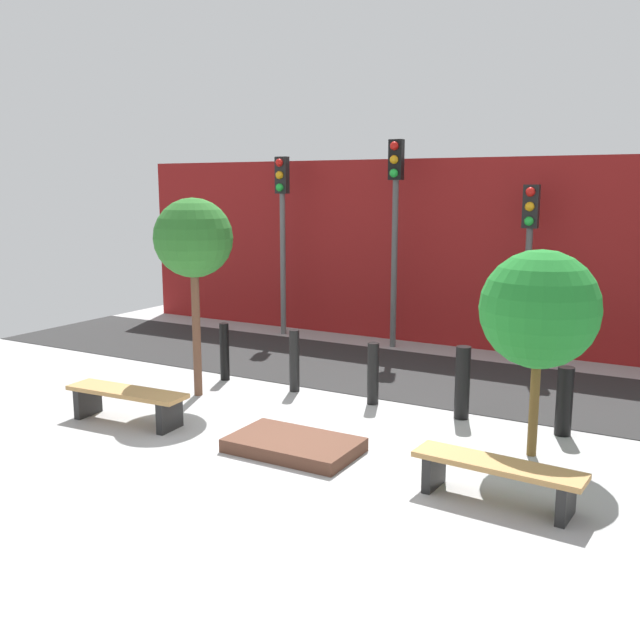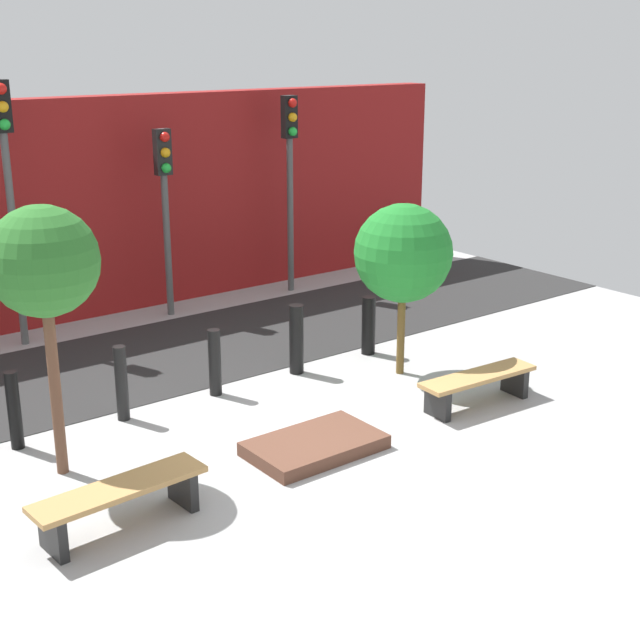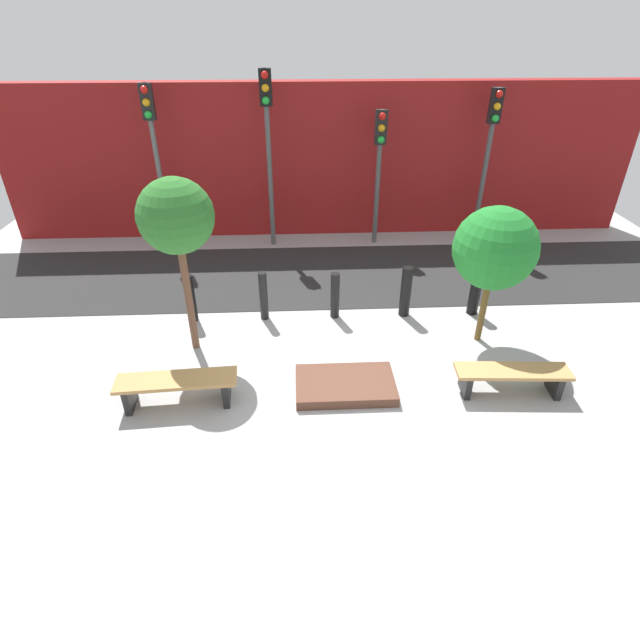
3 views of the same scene
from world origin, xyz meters
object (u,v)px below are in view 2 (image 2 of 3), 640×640
object	(u,v)px
tree_behind_left_bench	(43,264)
bollard_left	(121,383)
bollard_far_left	(14,410)
bollard_right	(296,339)
bench_right	(478,383)
planter_bed	(315,445)
bollard_center	(215,362)
bench_left	(120,498)
traffic_light_east	(290,159)
traffic_light_mid_west	(7,168)
bollard_far_right	(369,325)
tree_behind_right_bench	(403,254)
traffic_light_mid_east	(165,188)

from	to	relation	value
tree_behind_left_bench	bollard_left	bearing A→B (deg)	37.90
bollard_far_left	bollard_left	world-z (taller)	bollard_left
bollard_right	bench_right	bearing A→B (deg)	-64.01
planter_bed	bollard_center	bearing A→B (deg)	90.00
bench_left	tree_behind_left_bench	world-z (taller)	tree_behind_left_bench
bench_left	planter_bed	world-z (taller)	bench_left
planter_bed	bollard_center	xyz separation A→B (m)	(0.00, 2.28, 0.39)
bench_right	traffic_light_east	world-z (taller)	traffic_light_east
traffic_light_mid_west	bollard_far_left	bearing A→B (deg)	-111.24
bench_left	traffic_light_mid_west	bearing A→B (deg)	74.97
traffic_light_east	bollard_far_right	bearing A→B (deg)	-107.89
bench_left	bollard_left	size ratio (longest dim) A/B	1.84
bollard_far_left	tree_behind_left_bench	bearing A→B (deg)	-78.92
traffic_light_east	traffic_light_mid_west	bearing A→B (deg)	179.99
planter_bed	bollard_right	xyz separation A→B (m)	(1.39, 2.28, 0.44)
bollard_right	bollard_far_right	xyz separation A→B (m)	(1.39, 0.00, -0.06)
tree_behind_right_bench	bollard_center	xyz separation A→B (m)	(-2.60, 0.94, -1.34)
bench_right	tree_behind_left_bench	world-z (taller)	tree_behind_left_bench
bollard_left	traffic_light_mid_west	size ratio (longest dim) A/B	0.24
bench_left	traffic_light_east	xyz separation A→B (m)	(6.59, 6.22, 2.23)
bench_left	tree_behind_left_bench	xyz separation A→B (m)	(0.00, 1.54, 2.11)
bollard_far_left	bollard_center	xyz separation A→B (m)	(2.78, 0.00, -0.02)
bollard_far_left	traffic_light_mid_east	distance (m)	5.84
traffic_light_mid_east	tree_behind_right_bench	bearing A→B (deg)	-74.82
tree_behind_left_bench	bollard_left	size ratio (longest dim) A/B	3.07
bench_left	tree_behind_left_bench	bearing A→B (deg)	86.51
bench_left	bollard_center	bearing A→B (deg)	40.14
bollard_center	planter_bed	bearing A→B (deg)	-90.00
tree_behind_right_bench	bollard_left	bearing A→B (deg)	166.75
tree_behind_left_bench	traffic_light_east	size ratio (longest dim) A/B	0.83
tree_behind_right_bench	traffic_light_mid_west	size ratio (longest dim) A/B	0.61
traffic_light_mid_west	tree_behind_right_bench	bearing A→B (deg)	-49.97
bollard_far_right	traffic_light_mid_east	xyz separation A→B (m)	(-1.45, 3.74, 1.82)
bench_left	tree_behind_left_bench	distance (m)	2.61
planter_bed	bollard_far_right	xyz separation A→B (m)	(2.78, 2.28, 0.38)
tree_behind_left_bench	bollard_center	size ratio (longest dim) A/B	3.26
bollard_left	traffic_light_east	size ratio (longest dim) A/B	0.27
traffic_light_mid_east	bollard_right	bearing A→B (deg)	-89.05
bench_right	bollard_far_right	bearing A→B (deg)	89.23
bollard_right	traffic_light_mid_east	bearing A→B (deg)	90.95
bollard_far_left	bollard_far_right	xyz separation A→B (m)	(5.57, 0.00, -0.03)
bollard_left	bollard_far_right	size ratio (longest dim) A/B	1.08
traffic_light_east	bench_right	bearing A→B (deg)	-102.61
traffic_light_mid_west	bollard_right	bearing A→B (deg)	-53.94
bench_right	bollard_far_right	xyz separation A→B (m)	(0.18, 2.48, 0.14)
bench_left	bollard_right	world-z (taller)	bollard_right
bench_right	bollard_right	bearing A→B (deg)	119.47
tree_behind_left_bench	bollard_far_right	xyz separation A→B (m)	(5.38, 0.94, -1.99)
traffic_light_mid_east	bollard_left	bearing A→B (deg)	-126.07
tree_behind_left_bench	traffic_light_mid_west	world-z (taller)	traffic_light_mid_west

